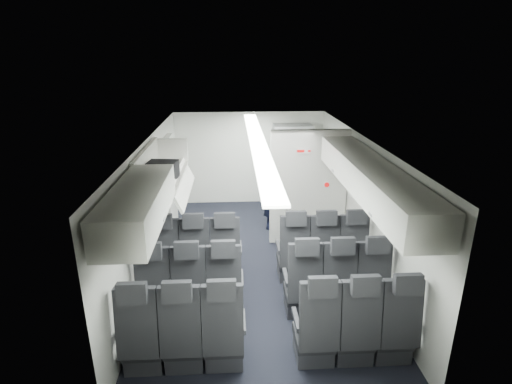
{
  "coord_description": "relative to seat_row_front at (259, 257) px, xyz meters",
  "views": [
    {
      "loc": [
        -0.37,
        -6.03,
        3.4
      ],
      "look_at": [
        0.0,
        0.4,
        1.15
      ],
      "focal_mm": 28.0,
      "sensor_mm": 36.0,
      "label": 1
    }
  ],
  "objects": [
    {
      "name": "flight_attendant",
      "position": [
        0.39,
        2.05,
        0.38
      ],
      "size": [
        0.52,
        0.66,
        1.58
      ],
      "primitive_type": "imported",
      "rotation": [
        0.0,
        0.0,
        1.3
      ],
      "color": "black",
      "rests_on": "ground"
    },
    {
      "name": "seat_row_front",
      "position": [
        0.0,
        0.0,
        0.0
      ],
      "size": [
        3.33,
        0.56,
        1.24
      ],
      "color": "black",
      "rests_on": "cabin_shell"
    },
    {
      "name": "papers",
      "position": [
        0.58,
        2.0,
        0.65
      ],
      "size": [
        0.2,
        0.1,
        0.14
      ],
      "primitive_type": "cube",
      "rotation": [
        0.0,
        0.0,
        0.39
      ],
      "color": "white",
      "rests_on": "flight_attendant"
    },
    {
      "name": "cabin_shell",
      "position": [
        0.0,
        0.53,
        0.72
      ],
      "size": [
        3.41,
        6.01,
        2.16
      ],
      "color": "black",
      "rests_on": "ground"
    },
    {
      "name": "overhead_bin_right_rear",
      "position": [
        1.4,
        -1.47,
        1.46
      ],
      "size": [
        0.53,
        1.8,
        0.4
      ],
      "color": "white",
      "rests_on": "cabin_shell"
    },
    {
      "name": "bulkhead_partition",
      "position": [
        0.98,
        1.33,
        0.67
      ],
      "size": [
        1.4,
        0.15,
        2.13
      ],
      "color": "silver",
      "rests_on": "cabin_shell"
    },
    {
      "name": "overhead_bin_right_front",
      "position": [
        1.4,
        0.28,
        1.46
      ],
      "size": [
        0.53,
        1.7,
        0.4
      ],
      "color": "white",
      "rests_on": "cabin_shell"
    },
    {
      "name": "seat_row_mid",
      "position": [
        0.0,
        -0.9,
        0.0
      ],
      "size": [
        3.33,
        0.56,
        1.24
      ],
      "color": "black",
      "rests_on": "cabin_shell"
    },
    {
      "name": "galley_unit",
      "position": [
        0.95,
        3.25,
        0.55
      ],
      "size": [
        0.85,
        0.52,
        1.9
      ],
      "color": "#939399",
      "rests_on": "cabin_shell"
    },
    {
      "name": "overhead_bin_left_rear",
      "position": [
        -1.4,
        -1.47,
        1.46
      ],
      "size": [
        0.53,
        1.8,
        0.4
      ],
      "color": "white",
      "rests_on": "cabin_shell"
    },
    {
      "name": "seat_row_rear",
      "position": [
        0.0,
        -1.8,
        0.0
      ],
      "size": [
        3.33,
        0.56,
        1.24
      ],
      "color": "black",
      "rests_on": "cabin_shell"
    },
    {
      "name": "carry_on_bag",
      "position": [
        -1.39,
        0.1,
        1.41
      ],
      "size": [
        0.45,
        0.34,
        0.25
      ],
      "primitive_type": "cube",
      "rotation": [
        0.0,
        0.0,
        -0.13
      ],
      "color": "black",
      "rests_on": "overhead_bin_left_front_open"
    },
    {
      "name": "overhead_bin_left_front_open",
      "position": [
        -1.44,
        0.28,
        1.33
      ],
      "size": [
        0.64,
        1.7,
        0.72
      ],
      "color": "#9E9E93",
      "rests_on": "cabin_shell"
    },
    {
      "name": "boarding_door",
      "position": [
        -1.64,
        2.09,
        0.55
      ],
      "size": [
        0.12,
        1.27,
        1.86
      ],
      "color": "silver",
      "rests_on": "cabin_shell"
    }
  ]
}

